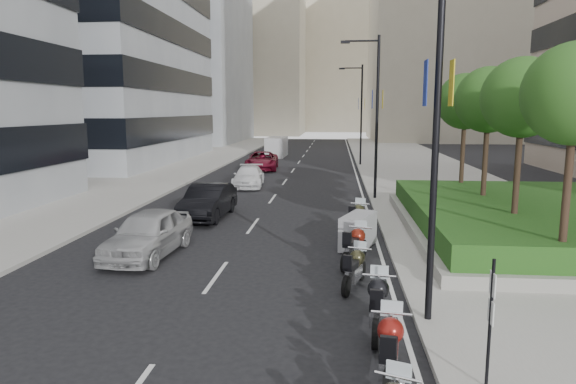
# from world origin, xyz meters

# --- Properties ---
(ground) EXTENTS (160.00, 160.00, 0.00)m
(ground) POSITION_xyz_m (0.00, 0.00, 0.00)
(ground) COLOR black
(ground) RESTS_ON ground
(sidewalk_right) EXTENTS (10.00, 100.00, 0.15)m
(sidewalk_right) POSITION_xyz_m (9.00, 30.00, 0.07)
(sidewalk_right) COLOR #9E9B93
(sidewalk_right) RESTS_ON ground
(sidewalk_left) EXTENTS (8.00, 100.00, 0.15)m
(sidewalk_left) POSITION_xyz_m (-12.00, 30.00, 0.07)
(sidewalk_left) COLOR #9E9B93
(sidewalk_left) RESTS_ON ground
(lane_edge) EXTENTS (0.12, 100.00, 0.01)m
(lane_edge) POSITION_xyz_m (3.70, 30.00, 0.01)
(lane_edge) COLOR silver
(lane_edge) RESTS_ON ground
(lane_centre) EXTENTS (0.12, 100.00, 0.01)m
(lane_centre) POSITION_xyz_m (-1.50, 30.00, 0.01)
(lane_centre) COLOR silver
(lane_centre) RESTS_ON ground
(building_grey_far) EXTENTS (22.00, 26.00, 30.00)m
(building_grey_far) POSITION_xyz_m (-24.00, 70.00, 15.00)
(building_grey_far) COLOR gray
(building_grey_far) RESTS_ON ground
(building_cream_right) EXTENTS (28.00, 24.00, 36.00)m
(building_cream_right) POSITION_xyz_m (22.00, 80.00, 18.00)
(building_cream_right) COLOR #B7AD93
(building_cream_right) RESTS_ON ground
(building_cream_left) EXTENTS (26.00, 24.00, 34.00)m
(building_cream_left) POSITION_xyz_m (-18.00, 100.00, 17.00)
(building_cream_left) COLOR #B7AD93
(building_cream_left) RESTS_ON ground
(building_cream_centre) EXTENTS (30.00, 24.00, 38.00)m
(building_cream_centre) POSITION_xyz_m (2.00, 120.00, 19.00)
(building_cream_centre) COLOR #B7AD93
(building_cream_centre) RESTS_ON ground
(planter) EXTENTS (10.00, 14.00, 0.40)m
(planter) POSITION_xyz_m (10.00, 10.00, 0.35)
(planter) COLOR gray
(planter) RESTS_ON sidewalk_right
(hedge) EXTENTS (9.40, 13.40, 0.80)m
(hedge) POSITION_xyz_m (10.00, 10.00, 0.95)
(hedge) COLOR #124114
(hedge) RESTS_ON planter
(tree_0) EXTENTS (2.80, 2.80, 6.30)m
(tree_0) POSITION_xyz_m (8.50, 4.00, 5.42)
(tree_0) COLOR #332319
(tree_0) RESTS_ON planter
(tree_1) EXTENTS (2.80, 2.80, 6.30)m
(tree_1) POSITION_xyz_m (8.50, 8.00, 5.42)
(tree_1) COLOR #332319
(tree_1) RESTS_ON planter
(tree_2) EXTENTS (2.80, 2.80, 6.30)m
(tree_2) POSITION_xyz_m (8.50, 12.00, 5.42)
(tree_2) COLOR #332319
(tree_2) RESTS_ON planter
(tree_3) EXTENTS (2.80, 2.80, 6.30)m
(tree_3) POSITION_xyz_m (8.50, 16.00, 5.42)
(tree_3) COLOR #332319
(tree_3) RESTS_ON planter
(lamp_post_0) EXTENTS (2.34, 0.45, 9.00)m
(lamp_post_0) POSITION_xyz_m (4.14, 1.00, 5.07)
(lamp_post_0) COLOR black
(lamp_post_0) RESTS_ON ground
(lamp_post_1) EXTENTS (2.34, 0.45, 9.00)m
(lamp_post_1) POSITION_xyz_m (4.14, 18.00, 5.07)
(lamp_post_1) COLOR black
(lamp_post_1) RESTS_ON ground
(lamp_post_2) EXTENTS (2.34, 0.45, 9.00)m
(lamp_post_2) POSITION_xyz_m (4.14, 36.00, 5.07)
(lamp_post_2) COLOR black
(lamp_post_2) RESTS_ON ground
(parking_sign) EXTENTS (0.06, 0.32, 2.50)m
(parking_sign) POSITION_xyz_m (4.80, -2.00, 1.46)
(parking_sign) COLOR black
(parking_sign) RESTS_ON ground
(motorcycle_1) EXTENTS (0.78, 2.34, 1.17)m
(motorcycle_1) POSITION_xyz_m (3.12, -1.74, 0.62)
(motorcycle_1) COLOR black
(motorcycle_1) RESTS_ON ground
(motorcycle_2) EXTENTS (0.79, 2.36, 1.17)m
(motorcycle_2) POSITION_xyz_m (3.08, 0.52, 0.63)
(motorcycle_2) COLOR black
(motorcycle_2) RESTS_ON ground
(motorcycle_3) EXTENTS (0.89, 2.05, 1.05)m
(motorcycle_3) POSITION_xyz_m (2.66, 3.42, 0.56)
(motorcycle_3) COLOR black
(motorcycle_3) RESTS_ON ground
(motorcycle_4) EXTENTS (1.06, 2.27, 1.18)m
(motorcycle_4) POSITION_xyz_m (2.75, 5.59, 0.63)
(motorcycle_4) COLOR black
(motorcycle_4) RESTS_ON ground
(motorcycle_5) EXTENTS (1.49, 2.22, 1.25)m
(motorcycle_5) POSITION_xyz_m (2.94, 7.75, 0.62)
(motorcycle_5) COLOR black
(motorcycle_5) RESTS_ON ground
(motorcycle_6) EXTENTS (0.93, 2.31, 1.18)m
(motorcycle_6) POSITION_xyz_m (2.97, 9.99, 0.63)
(motorcycle_6) COLOR black
(motorcycle_6) RESTS_ON ground
(car_a) EXTENTS (2.23, 4.85, 1.61)m
(car_a) POSITION_xyz_m (-4.36, 6.02, 0.81)
(car_a) COLOR #AEAEB0
(car_a) RESTS_ON ground
(car_b) EXTENTS (1.87, 4.88, 1.59)m
(car_b) POSITION_xyz_m (-3.85, 12.42, 0.79)
(car_b) COLOR black
(car_b) RESTS_ON ground
(car_c) EXTENTS (2.22, 4.76, 1.35)m
(car_c) POSITION_xyz_m (-3.65, 22.52, 0.67)
(car_c) COLOR white
(car_c) RESTS_ON ground
(car_d) EXTENTS (2.96, 5.74, 1.55)m
(car_d) POSITION_xyz_m (-4.16, 32.22, 0.77)
(car_d) COLOR maroon
(car_d) RESTS_ON ground
(delivery_van) EXTENTS (2.03, 5.07, 2.11)m
(delivery_van) POSITION_xyz_m (-4.37, 44.68, 0.98)
(delivery_van) COLOR silver
(delivery_van) RESTS_ON ground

